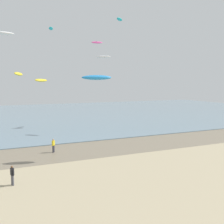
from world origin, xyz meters
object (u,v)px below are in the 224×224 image
Objects in this scene: person_far_down_beach at (53,145)px; kite_aloft_9 at (41,80)px; kite_aloft_1 at (103,57)px; kite_aloft_13 at (119,19)px; kite_aloft_5 at (97,77)px; kite_aloft_8 at (51,29)px; kite_aloft_3 at (18,74)px; person_mid_beach at (12,175)px; kite_aloft_6 at (5,33)px; kite_aloft_12 at (97,42)px.

kite_aloft_9 reaches higher than person_far_down_beach.
kite_aloft_13 is at bearing -88.33° from kite_aloft_1.
kite_aloft_5 is 1.24× the size of kite_aloft_13.
kite_aloft_5 is 28.36m from kite_aloft_13.
kite_aloft_8 is (3.78, 17.33, 17.31)m from person_far_down_beach.
kite_aloft_8 is at bearing 18.07° from kite_aloft_9.
person_mid_beach is at bearing -159.94° from kite_aloft_3.
kite_aloft_13 is at bearing -24.14° from kite_aloft_9.
kite_aloft_1 is 0.75× the size of kite_aloft_3.
kite_aloft_8 is (-0.32, 21.72, 9.03)m from kite_aloft_5.
kite_aloft_9 is at bearing 153.29° from kite_aloft_8.
kite_aloft_13 is at bearing -82.34° from kite_aloft_3.
kite_aloft_8 is (9.35, 26.82, 17.31)m from person_mid_beach.
kite_aloft_6 is at bearing -166.77° from kite_aloft_3.
kite_aloft_12 is (17.01, 5.23, 0.26)m from kite_aloft_6.
kite_aloft_5 is at bearing 27.80° from person_mid_beach.
kite_aloft_8 reaches higher than kite_aloft_3.
kite_aloft_13 reaches higher than kite_aloft_12.
kite_aloft_3 is at bearing 82.85° from person_mid_beach.
person_mid_beach is 0.63× the size of kite_aloft_13.
kite_aloft_3 is (-1.34, 24.26, 9.36)m from person_far_down_beach.
kite_aloft_1 is 8.18m from kite_aloft_12.
kite_aloft_6 is at bearing 150.32° from kite_aloft_9.
person_mid_beach is at bearing 166.53° from kite_aloft_8.
kite_aloft_12 reaches higher than kite_aloft_3.
person_mid_beach is at bearing 92.99° from kite_aloft_1.
kite_aloft_6 is at bearing 86.81° from person_mid_beach.
person_far_down_beach is 10.23m from kite_aloft_5.
kite_aloft_12 is (11.61, 4.30, 7.32)m from kite_aloft_9.
kite_aloft_5 is 1.16× the size of kite_aloft_6.
kite_aloft_13 is (4.94, 0.24, 4.83)m from kite_aloft_12.
kite_aloft_8 is 9.07m from kite_aloft_12.
person_far_down_beach is 0.50× the size of kite_aloft_3.
kite_aloft_6 is 1.31× the size of kite_aloft_12.
kite_aloft_13 reaches higher than kite_aloft_9.
kite_aloft_8 is 0.79× the size of kite_aloft_9.
kite_aloft_6 reaches higher than kite_aloft_1.
kite_aloft_12 reaches higher than kite_aloft_5.
kite_aloft_9 is (6.60, 22.49, 8.05)m from person_mid_beach.
kite_aloft_3 is (4.24, 33.75, 9.36)m from person_mid_beach.
kite_aloft_13 reaches higher than kite_aloft_5.
kite_aloft_5 is (4.09, -4.39, 8.28)m from person_far_down_beach.
kite_aloft_6 is 9.95m from kite_aloft_8.
kite_aloft_3 is at bearing 113.96° from kite_aloft_5.
kite_aloft_5 is 23.52m from kite_aloft_8.
kite_aloft_6 is at bearing -35.29° from kite_aloft_13.
kite_aloft_1 is 16.40m from kite_aloft_5.
kite_aloft_12 is at bearing -89.24° from kite_aloft_3.
kite_aloft_12 is (8.54, 21.69, 7.09)m from kite_aloft_5.
kite_aloft_13 is (13.80, 0.21, 2.89)m from kite_aloft_8.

